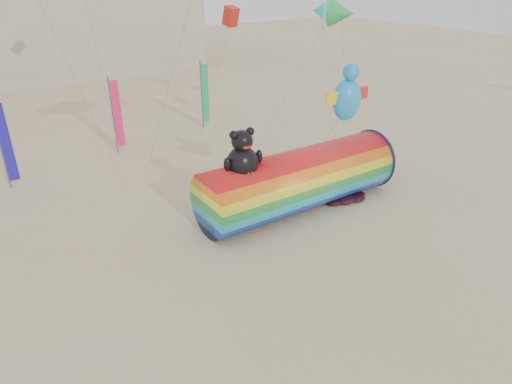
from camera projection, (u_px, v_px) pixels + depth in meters
ground at (266, 256)px, 20.12m from camera, size 160.00×160.00×0.00m
windsock_assembly at (299, 178)px, 23.48m from camera, size 10.98×3.34×5.06m
kite_handler at (325, 189)px, 24.42m from camera, size 0.69×0.67×1.60m
fabric_bundle at (347, 199)px, 24.74m from camera, size 2.62×1.35×0.41m
festival_banners at (119, 115)px, 30.34m from camera, size 15.14×3.68×5.20m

